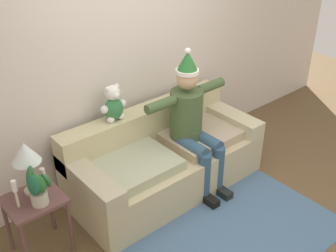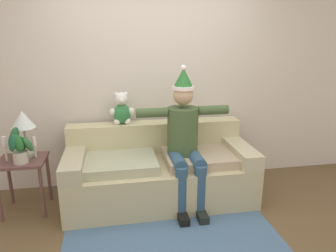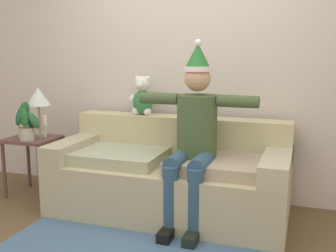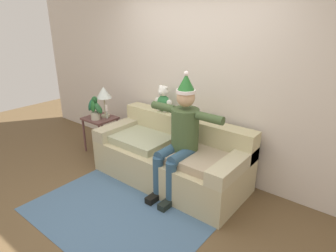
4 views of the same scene
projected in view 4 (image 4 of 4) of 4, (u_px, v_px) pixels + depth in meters
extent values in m
plane|color=brown|center=(118.00, 214.00, 3.27)|extent=(10.00, 10.00, 0.00)
cube|color=beige|center=(197.00, 76.00, 3.91)|extent=(7.00, 0.10, 2.70)
cube|color=tan|center=(170.00, 165.00, 3.88)|extent=(2.07, 0.93, 0.46)
cube|color=#C5BB8C|center=(185.00, 129.00, 3.98)|extent=(2.07, 0.24, 0.37)
cube|color=#B3A989|center=(122.00, 128.00, 4.31)|extent=(0.22, 0.93, 0.17)
cube|color=#C0B693|center=(234.00, 165.00, 3.23)|extent=(0.22, 0.93, 0.17)
cube|color=#A6AA8A|center=(142.00, 139.00, 4.02)|extent=(0.83, 0.65, 0.10)
cube|color=tan|center=(197.00, 158.00, 3.47)|extent=(0.83, 0.65, 0.10)
cylinder|color=#405631|center=(185.00, 129.00, 3.50)|extent=(0.34, 0.34, 0.52)
sphere|color=tan|center=(186.00, 98.00, 3.36)|extent=(0.22, 0.22, 0.22)
cylinder|color=white|center=(186.00, 91.00, 3.33)|extent=(0.23, 0.23, 0.04)
cone|color=#256A2A|center=(186.00, 82.00, 3.29)|extent=(0.21, 0.21, 0.20)
sphere|color=white|center=(186.00, 73.00, 3.26)|extent=(0.06, 0.06, 0.06)
cylinder|color=#2F4F6A|center=(168.00, 152.00, 3.51)|extent=(0.14, 0.40, 0.14)
cylinder|color=#2F4F6A|center=(158.00, 178.00, 3.46)|extent=(0.13, 0.13, 0.56)
cube|color=black|center=(154.00, 198.00, 3.49)|extent=(0.10, 0.24, 0.08)
cylinder|color=#2F4F6A|center=(182.00, 156.00, 3.39)|extent=(0.14, 0.40, 0.14)
cylinder|color=#2F4F6A|center=(171.00, 184.00, 3.35)|extent=(0.13, 0.13, 0.56)
cube|color=black|center=(167.00, 204.00, 3.37)|extent=(0.10, 0.24, 0.08)
cylinder|color=#405631|center=(164.00, 107.00, 3.62)|extent=(0.34, 0.10, 0.10)
cylinder|color=#405631|center=(210.00, 118.00, 3.23)|extent=(0.34, 0.10, 0.10)
ellipsoid|color=#307741|center=(163.00, 103.00, 4.10)|extent=(0.20, 0.16, 0.24)
sphere|color=white|center=(163.00, 91.00, 4.04)|extent=(0.15, 0.15, 0.15)
sphere|color=white|center=(161.00, 92.00, 4.00)|extent=(0.07, 0.07, 0.07)
sphere|color=white|center=(161.00, 87.00, 4.05)|extent=(0.05, 0.05, 0.05)
sphere|color=white|center=(166.00, 88.00, 3.99)|extent=(0.05, 0.05, 0.05)
sphere|color=white|center=(158.00, 100.00, 4.15)|extent=(0.08, 0.08, 0.08)
sphere|color=white|center=(159.00, 109.00, 4.14)|extent=(0.08, 0.08, 0.08)
sphere|color=white|center=(169.00, 102.00, 4.03)|extent=(0.08, 0.08, 0.08)
sphere|color=white|center=(165.00, 110.00, 4.07)|extent=(0.08, 0.08, 0.08)
cube|color=brown|center=(100.00, 118.00, 4.61)|extent=(0.47, 0.43, 0.03)
cylinder|color=brown|center=(84.00, 136.00, 4.70)|extent=(0.04, 0.04, 0.56)
cylinder|color=brown|center=(100.00, 142.00, 4.46)|extent=(0.04, 0.04, 0.56)
cylinder|color=brown|center=(102.00, 129.00, 4.98)|extent=(0.04, 0.04, 0.56)
cylinder|color=brown|center=(118.00, 135.00, 4.73)|extent=(0.04, 0.04, 0.56)
cylinder|color=#AEB191|center=(106.00, 116.00, 4.64)|extent=(0.14, 0.14, 0.03)
cylinder|color=#BDAE8E|center=(105.00, 106.00, 4.59)|extent=(0.02, 0.02, 0.29)
cone|color=silver|center=(104.00, 92.00, 4.50)|extent=(0.24, 0.24, 0.18)
cylinder|color=#B9B69F|center=(96.00, 116.00, 4.50)|extent=(0.14, 0.14, 0.12)
ellipsoid|color=#295F35|center=(99.00, 109.00, 4.41)|extent=(0.13, 0.16, 0.21)
ellipsoid|color=#1D5C27|center=(98.00, 107.00, 4.49)|extent=(0.12, 0.12, 0.20)
ellipsoid|color=#24582C|center=(94.00, 101.00, 4.46)|extent=(0.14, 0.13, 0.20)
ellipsoid|color=#195538|center=(90.00, 105.00, 4.44)|extent=(0.12, 0.16, 0.20)
ellipsoid|color=#215D27|center=(93.00, 106.00, 4.41)|extent=(0.16, 0.11, 0.21)
cylinder|color=beige|center=(93.00, 111.00, 4.64)|extent=(0.02, 0.02, 0.16)
cylinder|color=white|center=(92.00, 104.00, 4.59)|extent=(0.04, 0.04, 0.10)
cylinder|color=beige|center=(107.00, 115.00, 4.54)|extent=(0.02, 0.02, 0.13)
cylinder|color=white|center=(106.00, 108.00, 4.50)|extent=(0.04, 0.04, 0.10)
cube|color=#486788|center=(114.00, 216.00, 3.22)|extent=(2.02, 1.29, 0.01)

